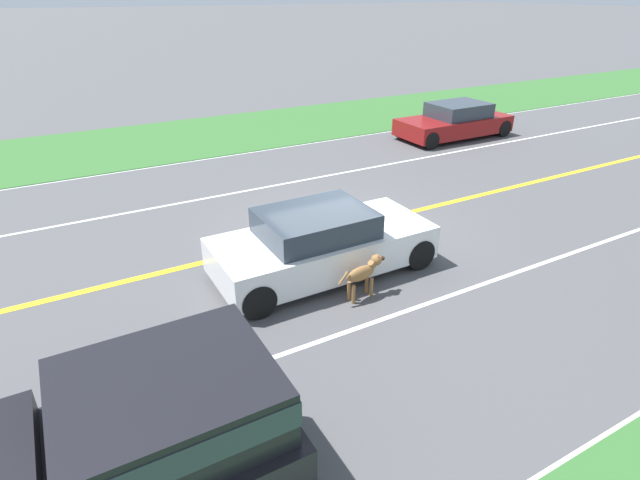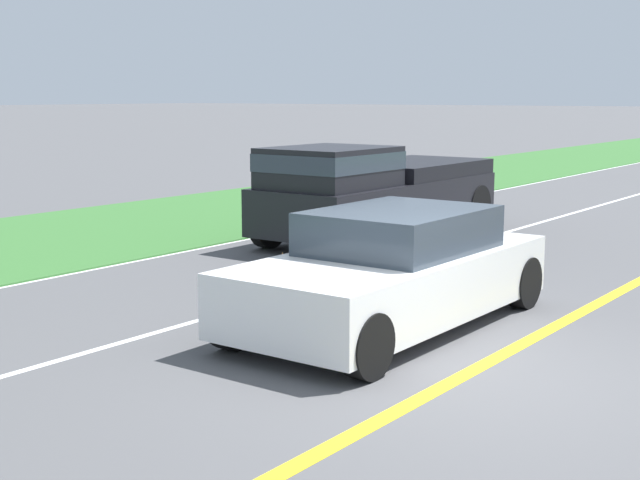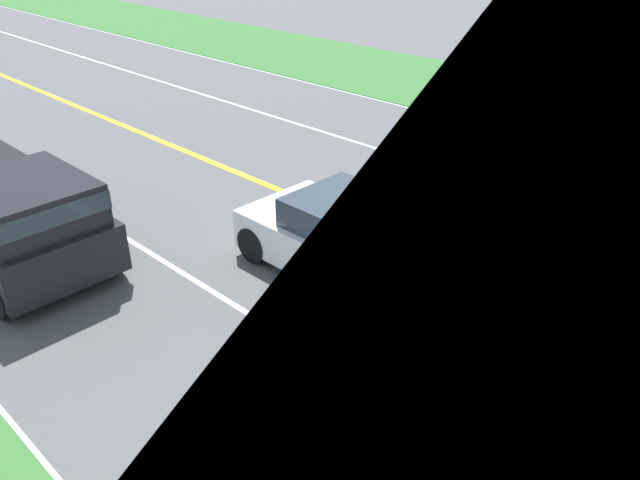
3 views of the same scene
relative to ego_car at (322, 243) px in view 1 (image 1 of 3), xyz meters
The scene contains 10 objects.
ground_plane 2.04m from the ego_car, 142.07° to the left, with size 400.00×400.00×0.00m, color #4C4C4F.
centre_divider_line 2.03m from the ego_car, 142.07° to the left, with size 0.18×160.00×0.01m, color yellow.
lane_edge_line_right 5.64m from the ego_car, 12.25° to the left, with size 0.14×160.00×0.01m, color white.
lane_edge_line_left 8.63m from the ego_car, behind, with size 0.14×160.00×0.01m, color white.
lane_dash_same_dir 2.39m from the ego_car, 31.04° to the left, with size 0.10×160.00×0.01m, color white.
lane_dash_oncoming 5.20m from the ego_car, 166.69° to the left, with size 0.10×160.00×0.01m, color white.
grass_verge_left 11.60m from the ego_car, behind, with size 6.00×160.00×0.03m, color #33662D.
ego_car is the anchor object (origin of this frame).
dog 1.22m from the ego_car, 10.61° to the left, with size 0.29×1.07×0.81m.
oncoming_car 11.65m from the ego_car, 124.57° to the left, with size 1.94×4.46×1.30m.
Camera 1 is at (9.21, -5.49, 5.12)m, focal length 28.00 mm.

